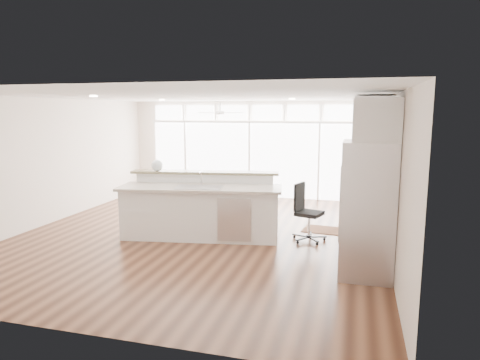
# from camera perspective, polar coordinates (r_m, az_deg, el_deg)

# --- Properties ---
(floor) EXTENTS (7.00, 8.00, 0.02)m
(floor) POSITION_cam_1_polar(r_m,az_deg,el_deg) (8.65, -5.12, -7.22)
(floor) COLOR #412214
(floor) RESTS_ON ground
(ceiling) EXTENTS (7.00, 8.00, 0.02)m
(ceiling) POSITION_cam_1_polar(r_m,az_deg,el_deg) (8.30, -5.40, 11.04)
(ceiling) COLOR white
(ceiling) RESTS_ON wall_back
(wall_back) EXTENTS (7.00, 0.04, 2.70)m
(wall_back) POSITION_cam_1_polar(r_m,az_deg,el_deg) (12.17, 1.37, 4.12)
(wall_back) COLOR white
(wall_back) RESTS_ON floor
(wall_front) EXTENTS (7.00, 0.04, 2.70)m
(wall_front) POSITION_cam_1_polar(r_m,az_deg,el_deg) (4.88, -21.97, -4.26)
(wall_front) COLOR white
(wall_front) RESTS_ON floor
(wall_left) EXTENTS (0.04, 8.00, 2.70)m
(wall_left) POSITION_cam_1_polar(r_m,az_deg,el_deg) (10.13, -24.15, 2.29)
(wall_left) COLOR white
(wall_left) RESTS_ON floor
(wall_right) EXTENTS (0.04, 8.00, 2.70)m
(wall_right) POSITION_cam_1_polar(r_m,az_deg,el_deg) (7.86, 19.39, 0.79)
(wall_right) COLOR white
(wall_right) RESTS_ON floor
(glass_wall) EXTENTS (5.80, 0.06, 2.08)m
(glass_wall) POSITION_cam_1_polar(r_m,az_deg,el_deg) (12.14, 1.29, 2.69)
(glass_wall) COLOR white
(glass_wall) RESTS_ON wall_back
(transom_row) EXTENTS (5.90, 0.06, 0.40)m
(transom_row) POSITION_cam_1_polar(r_m,az_deg,el_deg) (12.06, 1.32, 8.98)
(transom_row) COLOR white
(transom_row) RESTS_ON wall_back
(desk_window) EXTENTS (0.04, 0.85, 0.85)m
(desk_window) POSITION_cam_1_polar(r_m,az_deg,el_deg) (8.13, 19.04, 2.49)
(desk_window) COLOR white
(desk_window) RESTS_ON wall_right
(ceiling_fan) EXTENTS (1.16, 1.16, 0.32)m
(ceiling_fan) POSITION_cam_1_polar(r_m,az_deg,el_deg) (11.10, -2.66, 9.46)
(ceiling_fan) COLOR white
(ceiling_fan) RESTS_ON ceiling
(recessed_lights) EXTENTS (3.40, 3.00, 0.02)m
(recessed_lights) POSITION_cam_1_polar(r_m,az_deg,el_deg) (8.49, -4.91, 10.87)
(recessed_lights) COLOR beige
(recessed_lights) RESTS_ON ceiling
(oven_cabinet) EXTENTS (0.64, 1.20, 2.50)m
(oven_cabinet) POSITION_cam_1_polar(r_m,az_deg,el_deg) (9.64, 16.69, 1.79)
(oven_cabinet) COLOR white
(oven_cabinet) RESTS_ON floor
(desk_nook) EXTENTS (0.72, 1.30, 0.76)m
(desk_nook) POSITION_cam_1_polar(r_m,az_deg,el_deg) (8.32, 16.35, -5.43)
(desk_nook) COLOR white
(desk_nook) RESTS_ON floor
(upper_cabinets) EXTENTS (0.64, 1.30, 0.64)m
(upper_cabinets) POSITION_cam_1_polar(r_m,az_deg,el_deg) (8.07, 17.27, 8.23)
(upper_cabinets) COLOR white
(upper_cabinets) RESTS_ON wall_right
(refrigerator) EXTENTS (0.76, 0.90, 2.00)m
(refrigerator) POSITION_cam_1_polar(r_m,az_deg,el_deg) (6.57, 16.63, -3.75)
(refrigerator) COLOR silver
(refrigerator) RESTS_ON floor
(fridge_cabinet) EXTENTS (0.64, 0.90, 0.60)m
(fridge_cabinet) POSITION_cam_1_polar(r_m,az_deg,el_deg) (6.42, 17.70, 7.62)
(fridge_cabinet) COLOR white
(fridge_cabinet) RESTS_ON wall_right
(framed_photos) EXTENTS (0.06, 0.22, 0.80)m
(framed_photos) POSITION_cam_1_polar(r_m,az_deg,el_deg) (8.76, 18.75, 1.97)
(framed_photos) COLOR black
(framed_photos) RESTS_ON wall_right
(kitchen_island) EXTENTS (3.25, 1.66, 1.23)m
(kitchen_island) POSITION_cam_1_polar(r_m,az_deg,el_deg) (8.25, -5.29, -3.53)
(kitchen_island) COLOR white
(kitchen_island) RESTS_ON floor
(rug) EXTENTS (0.92, 0.71, 0.01)m
(rug) POSITION_cam_1_polar(r_m,az_deg,el_deg) (9.03, 11.20, -6.54)
(rug) COLOR #3D2013
(rug) RESTS_ON floor
(office_chair) EXTENTS (0.69, 0.66, 1.08)m
(office_chair) POSITION_cam_1_polar(r_m,az_deg,el_deg) (8.13, 9.23, -4.36)
(office_chair) COLOR black
(office_chair) RESTS_ON floor
(fishbowl) EXTENTS (0.27, 0.27, 0.23)m
(fishbowl) POSITION_cam_1_polar(r_m,az_deg,el_deg) (8.74, -10.99, 1.91)
(fishbowl) COLOR white
(fishbowl) RESTS_ON kitchen_island
(monitor) EXTENTS (0.12, 0.43, 0.36)m
(monitor) POSITION_cam_1_polar(r_m,az_deg,el_deg) (8.20, 15.96, -1.62)
(monitor) COLOR black
(monitor) RESTS_ON desk_nook
(keyboard) EXTENTS (0.16, 0.36, 0.02)m
(keyboard) POSITION_cam_1_polar(r_m,az_deg,el_deg) (8.23, 14.73, -2.74)
(keyboard) COLOR silver
(keyboard) RESTS_ON desk_nook
(potted_plant) EXTENTS (0.27, 0.30, 0.22)m
(potted_plant) POSITION_cam_1_polar(r_m,az_deg,el_deg) (9.57, 17.07, 9.89)
(potted_plant) COLOR #2D5625
(potted_plant) RESTS_ON oven_cabinet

